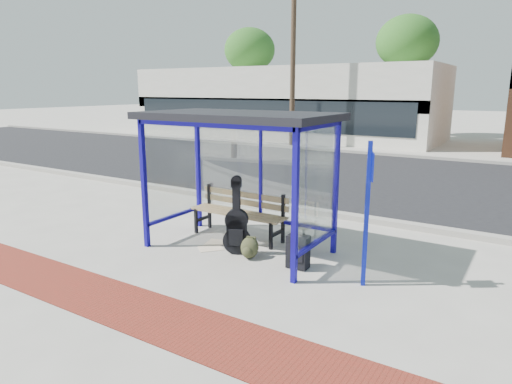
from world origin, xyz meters
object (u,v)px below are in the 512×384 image
Objects in this scene: guitar_bag at (237,227)px; suitcase at (298,252)px; bench at (240,211)px; backpack at (249,248)px.

guitar_bag is 1.21m from suitcase.
backpack is (0.78, -0.87, -0.35)m from bench.
suitcase is at bearing -10.50° from backpack.
guitar_bag is 3.48× the size of backpack.
bench is 3.33× the size of suitcase.
backpack is (-0.89, -0.04, -0.10)m from suitcase.
suitcase reaches higher than backpack.
bench reaches higher than suitcase.
bench is at bearing 97.05° from guitar_bag.
bench is 1.52× the size of guitar_bag.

